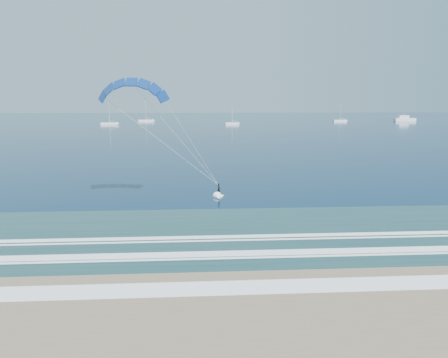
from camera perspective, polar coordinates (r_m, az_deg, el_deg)
name	(u,v)px	position (r m, az deg, el deg)	size (l,w,h in m)	color
ground	(293,284)	(27.46, 9.80, -14.56)	(900.00, 900.00, 0.00)	#072840
kitesurfer_rig	(178,137)	(46.37, -6.62, 5.93)	(15.37, 8.83, 15.37)	yellow
motor_yacht	(404,119)	(282.19, 24.38, 7.82)	(13.30, 3.55, 5.72)	silver
sailboat_1	(110,123)	(224.52, -16.03, 7.63)	(8.92, 2.40, 12.22)	silver
sailboat_2	(146,121)	(256.17, -11.06, 8.20)	(9.54, 2.40, 12.75)	silver
sailboat_3	(232,123)	(217.50, 1.17, 7.95)	(7.06, 2.40, 10.03)	silver
sailboat_4	(340,121)	(260.58, 16.23, 8.01)	(8.22, 2.40, 11.29)	silver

